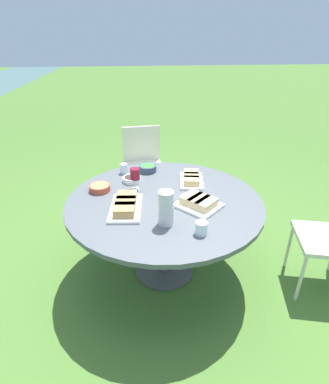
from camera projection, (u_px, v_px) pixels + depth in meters
The scene contains 13 objects.
ground_plane at pixel (164, 270), 2.62m from camera, with size 40.00×40.00×0.00m, color #446B2B.
dining_table at pixel (164, 208), 2.33m from camera, with size 1.50×1.50×0.71m.
chair_near_right at pixel (143, 159), 3.54m from camera, with size 0.45×0.47×0.89m.
water_pitcher at pixel (166, 208), 1.94m from camera, with size 0.11×0.10×0.24m.
wine_glass at pixel (135, 175), 2.38m from camera, with size 0.08×0.08×0.18m.
platter_bread_main at pixel (126, 205), 2.14m from camera, with size 0.41×0.26×0.08m.
platter_charcuterie at pixel (191, 179), 2.55m from camera, with size 0.35×0.24×0.07m.
platter_sandwich_side at pixel (198, 202), 2.18m from camera, with size 0.39×0.39×0.08m.
bowl_fries at pixel (100, 188), 2.41m from camera, with size 0.17×0.17×0.05m.
bowl_salad at pixel (148, 168), 2.75m from camera, with size 0.16×0.16×0.06m.
bowl_olives at pixel (132, 179), 2.56m from camera, with size 0.15×0.15×0.04m.
cup_water_near at pixel (124, 169), 2.70m from camera, with size 0.06×0.06×0.09m.
cup_water_far at pixel (201, 228), 1.87m from camera, with size 0.08×0.08×0.09m.
Camera 1 is at (-2.00, 0.23, 1.82)m, focal length 28.00 mm.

